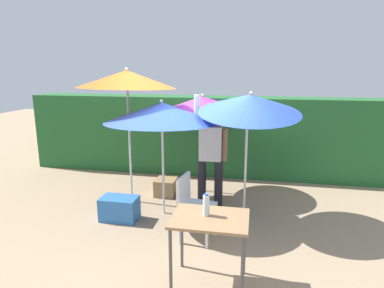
# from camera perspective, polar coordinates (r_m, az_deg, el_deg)

# --- Properties ---
(ground_plane) EXTENTS (24.00, 24.00, 0.00)m
(ground_plane) POSITION_cam_1_polar(r_m,az_deg,el_deg) (5.38, -0.62, -12.20)
(ground_plane) COLOR #9E8466
(hedge_row) EXTENTS (8.00, 0.70, 1.69)m
(hedge_row) POSITION_cam_1_polar(r_m,az_deg,el_deg) (7.26, 2.96, 1.49)
(hedge_row) COLOR #23602D
(hedge_row) RESTS_ON ground_plane
(umbrella_rainbow) EXTENTS (1.51, 1.52, 2.06)m
(umbrella_rainbow) POSITION_cam_1_polar(r_m,az_deg,el_deg) (4.85, 9.88, 6.87)
(umbrella_rainbow) COLOR silver
(umbrella_rainbow) RESTS_ON ground_plane
(umbrella_orange) EXTENTS (1.63, 1.63, 2.30)m
(umbrella_orange) POSITION_cam_1_polar(r_m,az_deg,el_deg) (5.57, -11.20, 10.89)
(umbrella_orange) COLOR silver
(umbrella_orange) RESTS_ON ground_plane
(umbrella_yellow) EXTENTS (1.44, 1.45, 1.84)m
(umbrella_yellow) POSITION_cam_1_polar(r_m,az_deg,el_deg) (6.00, 1.75, 7.02)
(umbrella_yellow) COLOR silver
(umbrella_yellow) RESTS_ON ground_plane
(umbrella_navy) EXTENTS (1.74, 1.75, 1.84)m
(umbrella_navy) POSITION_cam_1_polar(r_m,az_deg,el_deg) (5.03, -5.27, 5.44)
(umbrella_navy) COLOR silver
(umbrella_navy) RESTS_ON ground_plane
(person_vendor) EXTENTS (0.55, 0.23, 1.88)m
(person_vendor) POSITION_cam_1_polar(r_m,az_deg,el_deg) (5.40, 3.21, -1.59)
(person_vendor) COLOR black
(person_vendor) RESTS_ON ground_plane
(chair_plastic) EXTENTS (0.50, 0.50, 0.89)m
(chair_plastic) POSITION_cam_1_polar(r_m,az_deg,el_deg) (4.52, 0.09, -10.22)
(chair_plastic) COLOR silver
(chair_plastic) RESTS_ON ground_plane
(cooler_box) EXTENTS (0.56, 0.35, 0.36)m
(cooler_box) POSITION_cam_1_polar(r_m,az_deg,el_deg) (5.30, -12.42, -10.82)
(cooler_box) COLOR #2D6BB7
(cooler_box) RESTS_ON ground_plane
(crate_cardboard) EXTENTS (0.37, 0.38, 0.30)m
(crate_cardboard) POSITION_cam_1_polar(r_m,az_deg,el_deg) (6.15, -4.55, -7.42)
(crate_cardboard) COLOR #9E7A4C
(crate_cardboard) RESTS_ON ground_plane
(folding_table) EXTENTS (0.80, 0.60, 0.78)m
(folding_table) POSITION_cam_1_polar(r_m,az_deg,el_deg) (3.55, 3.09, -13.96)
(folding_table) COLOR #4C4C51
(folding_table) RESTS_ON ground_plane
(bottle_water) EXTENTS (0.07, 0.07, 0.24)m
(bottle_water) POSITION_cam_1_polar(r_m,az_deg,el_deg) (3.50, 2.47, -10.50)
(bottle_water) COLOR silver
(bottle_water) RESTS_ON folding_table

